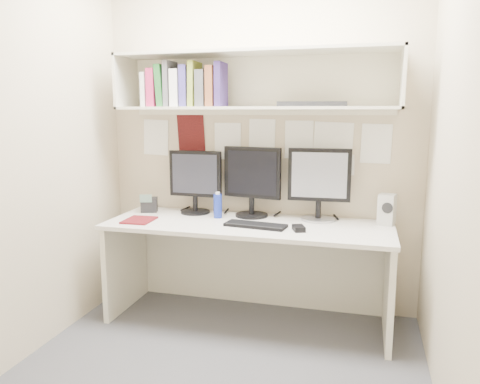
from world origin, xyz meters
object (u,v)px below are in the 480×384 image
(monitor_center, at_px, (252,179))
(speaker, at_px, (387,209))
(monitor_right, at_px, (319,182))
(maroon_notebook, at_px, (139,220))
(desk, at_px, (248,272))
(desk_phone, at_px, (149,205))
(monitor_left, at_px, (195,179))
(keyboard, at_px, (256,225))

(monitor_center, bearing_deg, speaker, 9.04)
(monitor_right, xyz_separation_m, maroon_notebook, (-1.24, -0.37, -0.27))
(desk, distance_m, speaker, 1.07)
(desk_phone, bearing_deg, desk, -29.20)
(monitor_center, bearing_deg, monitor_left, -170.09)
(maroon_notebook, bearing_deg, monitor_center, 23.98)
(monitor_right, bearing_deg, desk_phone, -179.59)
(desk_phone, bearing_deg, maroon_notebook, -96.17)
(keyboard, relative_size, desk_phone, 2.84)
(speaker, bearing_deg, monitor_center, -164.73)
(speaker, distance_m, maroon_notebook, 1.75)
(monitor_right, height_order, desk_phone, monitor_right)
(keyboard, relative_size, maroon_notebook, 1.76)
(desk, distance_m, monitor_center, 0.68)
(monitor_left, distance_m, keyboard, 0.68)
(desk, relative_size, maroon_notebook, 8.37)
(monitor_right, distance_m, maroon_notebook, 1.32)
(monitor_left, height_order, monitor_right, monitor_right)
(desk, distance_m, monitor_left, 0.81)
(monitor_left, height_order, keyboard, monitor_left)
(monitor_right, bearing_deg, monitor_center, 177.58)
(speaker, bearing_deg, monitor_right, -165.66)
(desk, height_order, monitor_left, monitor_left)
(desk, bearing_deg, keyboard, -51.03)
(keyboard, bearing_deg, desk_phone, 172.12)
(keyboard, xyz_separation_m, maroon_notebook, (-0.85, -0.05, -0.00))
(maroon_notebook, height_order, desk_phone, desk_phone)
(monitor_left, relative_size, monitor_center, 0.93)
(monitor_center, bearing_deg, monitor_right, 9.93)
(desk, relative_size, monitor_left, 4.16)
(monitor_center, bearing_deg, keyboard, -62.08)
(monitor_center, distance_m, desk_phone, 0.84)
(keyboard, xyz_separation_m, speaker, (0.86, 0.30, 0.10))
(maroon_notebook, bearing_deg, monitor_right, 14.22)
(monitor_right, bearing_deg, speaker, -4.23)
(monitor_left, distance_m, desk_phone, 0.42)
(desk, xyz_separation_m, maroon_notebook, (-0.77, -0.15, 0.37))
(maroon_notebook, bearing_deg, monitor_left, 48.89)
(desk, height_order, keyboard, keyboard)
(desk_phone, bearing_deg, keyboard, -33.98)
(monitor_right, bearing_deg, monitor_left, 177.58)
(desk, distance_m, desk_phone, 0.95)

